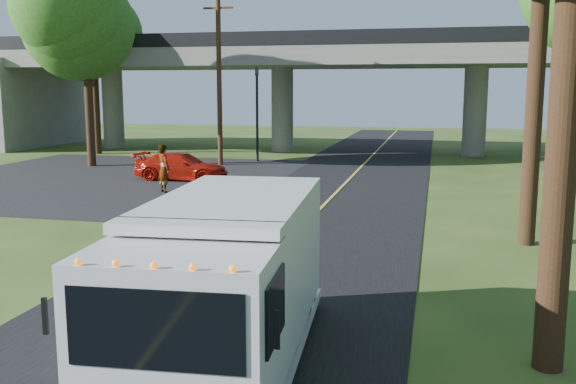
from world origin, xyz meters
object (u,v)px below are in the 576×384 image
(traffic_signal, at_px, (257,104))
(tree_left_lot, at_px, (86,12))
(step_van, at_px, (226,280))
(red_sedan, at_px, (181,166))
(pedestrian, at_px, (164,169))
(utility_pole, at_px, (219,79))
(tree_left_far, at_px, (94,32))

(traffic_signal, relative_size, tree_left_lot, 0.50)
(step_van, bearing_deg, red_sedan, 110.12)
(pedestrian, bearing_deg, step_van, 157.62)
(pedestrian, bearing_deg, traffic_signal, -52.58)
(step_van, xyz_separation_m, red_sedan, (-8.24, 18.32, -0.74))
(utility_pole, xyz_separation_m, red_sedan, (0.15, -5.79, -3.98))
(tree_left_far, height_order, step_van, tree_left_far)
(utility_pole, distance_m, step_van, 25.73)
(step_van, distance_m, pedestrian, 16.63)
(traffic_signal, distance_m, tree_left_far, 11.75)
(step_van, height_order, red_sedan, step_van)
(utility_pole, xyz_separation_m, tree_left_lot, (-6.29, -2.16, 3.31))
(traffic_signal, bearing_deg, tree_left_far, 170.35)
(pedestrian, bearing_deg, tree_left_far, -11.61)
(traffic_signal, bearing_deg, tree_left_lot, -151.89)
(step_van, bearing_deg, pedestrian, 112.84)
(traffic_signal, bearing_deg, pedestrian, -93.25)
(traffic_signal, xyz_separation_m, red_sedan, (-1.35, -7.79, -2.59))
(traffic_signal, height_order, red_sedan, traffic_signal)
(utility_pole, xyz_separation_m, step_van, (8.39, -24.11, -3.24))
(utility_pole, height_order, red_sedan, utility_pole)
(red_sedan, bearing_deg, tree_left_lot, 60.95)
(utility_pole, bearing_deg, step_van, -70.82)
(red_sedan, relative_size, pedestrian, 2.21)
(traffic_signal, distance_m, red_sedan, 8.32)
(tree_left_far, height_order, pedestrian, tree_left_far)
(tree_left_lot, distance_m, red_sedan, 10.38)
(step_van, relative_size, pedestrian, 3.19)
(tree_left_lot, height_order, tree_left_far, tree_left_lot)
(traffic_signal, xyz_separation_m, step_van, (6.89, -26.11, -1.84))
(tree_left_lot, bearing_deg, utility_pole, 18.97)
(tree_left_lot, xyz_separation_m, pedestrian, (7.15, -7.13, -6.95))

